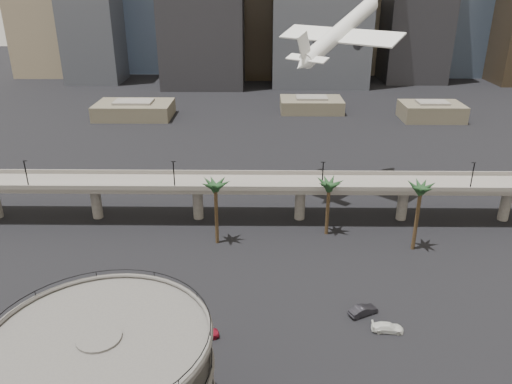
{
  "coord_description": "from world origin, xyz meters",
  "views": [
    {
      "loc": [
        2.71,
        -42.57,
        48.22
      ],
      "look_at": [
        1.86,
        28.0,
        17.83
      ],
      "focal_mm": 35.0,
      "sensor_mm": 36.0,
      "label": 1
    }
  ],
  "objects_px": {
    "airborne_jet": "(340,32)",
    "car_a": "(203,334)",
    "car_b": "(363,310)",
    "car_c": "(387,327)",
    "overpass": "(249,187)"
  },
  "relations": [
    {
      "from": "car_a",
      "to": "car_b",
      "type": "relative_size",
      "value": 0.98
    },
    {
      "from": "airborne_jet",
      "to": "car_b",
      "type": "distance_m",
      "value": 61.58
    },
    {
      "from": "car_c",
      "to": "airborne_jet",
      "type": "bearing_deg",
      "value": 6.1
    },
    {
      "from": "car_b",
      "to": "car_c",
      "type": "height_order",
      "value": "car_b"
    },
    {
      "from": "overpass",
      "to": "car_c",
      "type": "bearing_deg",
      "value": -60.31
    },
    {
      "from": "airborne_jet",
      "to": "car_a",
      "type": "relative_size",
      "value": 5.6
    },
    {
      "from": "car_a",
      "to": "overpass",
      "type": "bearing_deg",
      "value": -26.37
    },
    {
      "from": "overpass",
      "to": "airborne_jet",
      "type": "relative_size",
      "value": 4.98
    },
    {
      "from": "airborne_jet",
      "to": "car_a",
      "type": "xyz_separation_m",
      "value": [
        -25.32,
        -55.39,
        -36.6
      ]
    },
    {
      "from": "airborne_jet",
      "to": "car_a",
      "type": "bearing_deg",
      "value": -163.66
    },
    {
      "from": "airborne_jet",
      "to": "car_c",
      "type": "xyz_separation_m",
      "value": [
        1.78,
        -53.43,
        -36.72
      ]
    },
    {
      "from": "car_c",
      "to": "overpass",
      "type": "bearing_deg",
      "value": 33.88
    },
    {
      "from": "car_a",
      "to": "car_c",
      "type": "distance_m",
      "value": 27.17
    },
    {
      "from": "car_b",
      "to": "airborne_jet",
      "type": "bearing_deg",
      "value": -28.12
    },
    {
      "from": "overpass",
      "to": "car_b",
      "type": "distance_m",
      "value": 39.01
    }
  ]
}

